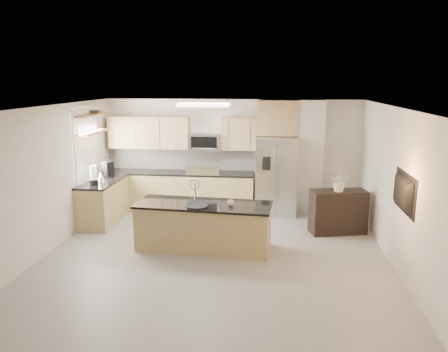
# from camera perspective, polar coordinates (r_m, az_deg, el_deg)

# --- Properties ---
(floor) EXTENTS (6.50, 6.50, 0.00)m
(floor) POSITION_cam_1_polar(r_m,az_deg,el_deg) (7.63, -1.36, -11.03)
(floor) COLOR #9A9892
(floor) RESTS_ON ground
(ceiling) EXTENTS (6.00, 6.50, 0.02)m
(ceiling) POSITION_cam_1_polar(r_m,az_deg,el_deg) (7.01, -1.48, 8.86)
(ceiling) COLOR silver
(ceiling) RESTS_ON wall_back
(wall_back) EXTENTS (6.00, 0.02, 2.60)m
(wall_back) POSITION_cam_1_polar(r_m,az_deg,el_deg) (10.37, 0.99, 2.80)
(wall_back) COLOR silver
(wall_back) RESTS_ON floor
(wall_front) EXTENTS (6.00, 0.02, 2.60)m
(wall_front) POSITION_cam_1_polar(r_m,az_deg,el_deg) (4.18, -7.53, -12.25)
(wall_front) COLOR silver
(wall_front) RESTS_ON floor
(wall_left) EXTENTS (0.02, 6.50, 2.60)m
(wall_left) POSITION_cam_1_polar(r_m,az_deg,el_deg) (8.16, -22.77, -0.83)
(wall_left) COLOR silver
(wall_left) RESTS_ON floor
(wall_right) EXTENTS (0.02, 6.50, 2.60)m
(wall_right) POSITION_cam_1_polar(r_m,az_deg,el_deg) (7.44, 22.16, -2.01)
(wall_right) COLOR silver
(wall_right) RESTS_ON floor
(back_counter) EXTENTS (3.55, 0.66, 1.44)m
(back_counter) POSITION_cam_1_polar(r_m,az_deg,el_deg) (10.42, -5.92, -1.87)
(back_counter) COLOR tan
(back_counter) RESTS_ON floor
(left_counter) EXTENTS (0.66, 1.50, 0.92)m
(left_counter) POSITION_cam_1_polar(r_m,az_deg,el_deg) (9.84, -15.54, -3.20)
(left_counter) COLOR tan
(left_counter) RESTS_ON floor
(range) EXTENTS (0.76, 0.64, 1.14)m
(range) POSITION_cam_1_polar(r_m,az_deg,el_deg) (10.30, -2.53, -1.99)
(range) COLOR black
(range) RESTS_ON floor
(upper_cabinets) EXTENTS (3.50, 0.33, 0.75)m
(upper_cabinets) POSITION_cam_1_polar(r_m,az_deg,el_deg) (10.34, -6.33, 5.64)
(upper_cabinets) COLOR tan
(upper_cabinets) RESTS_ON wall_back
(microwave) EXTENTS (0.76, 0.40, 0.40)m
(microwave) POSITION_cam_1_polar(r_m,az_deg,el_deg) (10.19, -2.48, 4.50)
(microwave) COLOR #B5B6B8
(microwave) RESTS_ON upper_cabinets
(refrigerator) EXTENTS (0.92, 0.78, 1.78)m
(refrigerator) POSITION_cam_1_polar(r_m,az_deg,el_deg) (10.04, 6.81, 0.01)
(refrigerator) COLOR #B5B6B8
(refrigerator) RESTS_ON floor
(partition_column) EXTENTS (0.60, 0.30, 2.60)m
(partition_column) POSITION_cam_1_polar(r_m,az_deg,el_deg) (10.22, 11.13, 2.42)
(partition_column) COLOR silver
(partition_column) RESTS_ON floor
(window) EXTENTS (0.04, 1.15, 1.65)m
(window) POSITION_cam_1_polar(r_m,az_deg,el_deg) (9.72, -17.61, 3.65)
(window) COLOR white
(window) RESTS_ON wall_left
(shelf_lower) EXTENTS (0.30, 1.20, 0.04)m
(shelf_lower) POSITION_cam_1_polar(r_m,az_deg,el_deg) (9.72, -16.80, 5.49)
(shelf_lower) COLOR #955F3B
(shelf_lower) RESTS_ON wall_left
(shelf_upper) EXTENTS (0.30, 1.20, 0.04)m
(shelf_upper) POSITION_cam_1_polar(r_m,az_deg,el_deg) (9.69, -16.94, 7.67)
(shelf_upper) COLOR #955F3B
(shelf_upper) RESTS_ON wall_left
(ceiling_fixture) EXTENTS (1.00, 0.50, 0.06)m
(ceiling_fixture) POSITION_cam_1_polar(r_m,az_deg,el_deg) (8.65, -2.69, 9.27)
(ceiling_fixture) COLOR white
(ceiling_fixture) RESTS_ON ceiling
(island) EXTENTS (2.52, 1.08, 1.27)m
(island) POSITION_cam_1_polar(r_m,az_deg,el_deg) (8.04, -2.68, -6.51)
(island) COLOR tan
(island) RESTS_ON floor
(credenza) EXTENTS (1.17, 0.70, 0.88)m
(credenza) POSITION_cam_1_polar(r_m,az_deg,el_deg) (9.11, 14.68, -4.54)
(credenza) COLOR black
(credenza) RESTS_ON floor
(cup) EXTENTS (0.15, 0.15, 0.09)m
(cup) POSITION_cam_1_polar(r_m,az_deg,el_deg) (7.78, 0.90, -3.53)
(cup) COLOR white
(cup) RESTS_ON island
(platter) EXTENTS (0.54, 0.54, 0.02)m
(platter) POSITION_cam_1_polar(r_m,az_deg,el_deg) (7.74, -3.61, -3.91)
(platter) COLOR black
(platter) RESTS_ON island
(blender) EXTENTS (0.18, 0.18, 0.41)m
(blender) POSITION_cam_1_polar(r_m,az_deg,el_deg) (9.33, -16.68, -0.08)
(blender) COLOR black
(blender) RESTS_ON left_counter
(kettle) EXTENTS (0.21, 0.21, 0.26)m
(kettle) POSITION_cam_1_polar(r_m,az_deg,el_deg) (9.56, -15.78, -0.12)
(kettle) COLOR #B5B6B8
(kettle) RESTS_ON left_counter
(coffee_maker) EXTENTS (0.25, 0.27, 0.34)m
(coffee_maker) POSITION_cam_1_polar(r_m,az_deg,el_deg) (10.09, -14.99, 0.84)
(coffee_maker) COLOR black
(coffee_maker) RESTS_ON left_counter
(bowl) EXTENTS (0.43, 0.43, 0.10)m
(bowl) POSITION_cam_1_polar(r_m,az_deg,el_deg) (9.92, -16.37, 8.18)
(bowl) COLOR #B5B6B8
(bowl) RESTS_ON shelf_upper
(flower_vase) EXTENTS (0.54, 0.47, 0.60)m
(flower_vase) POSITION_cam_1_polar(r_m,az_deg,el_deg) (8.86, 14.95, -0.09)
(flower_vase) COLOR white
(flower_vase) RESTS_ON credenza
(television) EXTENTS (0.14, 1.08, 0.62)m
(television) POSITION_cam_1_polar(r_m,az_deg,el_deg) (7.21, 21.93, -2.01)
(television) COLOR black
(television) RESTS_ON wall_right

